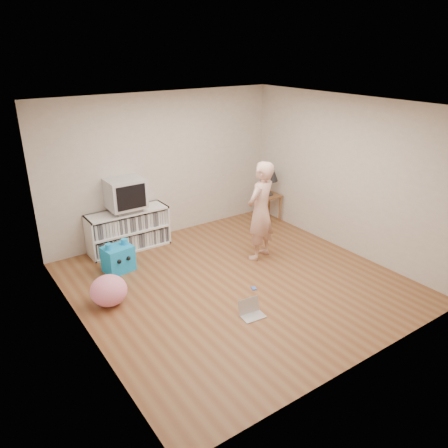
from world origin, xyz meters
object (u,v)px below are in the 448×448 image
plush_blue (118,258)px  plush_pink (109,290)px  dvd_deck (126,209)px  side_table (268,201)px  table_lamp (269,176)px  person (261,211)px  media_unit (128,230)px  laptop (251,311)px  crt_tv (125,193)px

plush_blue → plush_pink: plush_blue is taller
dvd_deck → plush_blue: size_ratio=0.89×
side_table → plush_blue: 3.32m
dvd_deck → plush_pink: (-0.95, -1.51, -0.52)m
table_lamp → plush_pink: table_lamp is taller
person → plush_pink: person is taller
media_unit → plush_blue: (-0.47, -0.68, -0.14)m
table_lamp → laptop: bearing=-133.6°
crt_tv → plush_pink: (-0.95, -1.51, -0.81)m
crt_tv → side_table: (2.83, -0.37, -0.60)m
dvd_deck → table_lamp: 2.87m
crt_tv → laptop: 3.02m
table_lamp → dvd_deck: bearing=172.6°
side_table → plush_blue: (-3.30, -0.30, -0.20)m
media_unit → side_table: media_unit is taller
table_lamp → plush_blue: 3.40m
plush_blue → person: bearing=-30.8°
media_unit → plush_pink: 1.80m
crt_tv → person: (1.66, -1.55, -0.20)m
crt_tv → laptop: size_ratio=1.82×
crt_tv → dvd_deck: bearing=90.0°
plush_blue → plush_pink: size_ratio=1.00×
plush_blue → plush_pink: bearing=-127.6°
table_lamp → crt_tv: bearing=172.6°
crt_tv → side_table: crt_tv is taller
table_lamp → person: person is taller
table_lamp → plush_pink: 4.02m
media_unit → side_table: bearing=-7.7°
media_unit → laptop: size_ratio=4.24×
table_lamp → media_unit: bearing=172.3°
plush_pink → laptop: bearing=-42.4°
person → plush_blue: (-2.13, 0.89, -0.61)m
dvd_deck → plush_pink: bearing=-122.0°
side_table → dvd_deck: bearing=172.6°
plush_blue → plush_pink: 0.97m
table_lamp → person: bearing=-134.8°
person → media_unit: bearing=-62.6°
table_lamp → side_table: bearing=0.0°
media_unit → plush_blue: media_unit is taller
plush_blue → table_lamp: bearing=-3.0°
plush_pink → side_table: bearing=16.8°
table_lamp → plush_blue: size_ratio=1.02×
side_table → table_lamp: (0.00, 0.00, 0.53)m
crt_tv → plush_pink: 1.96m
side_table → laptop: (-2.34, -2.46, -0.36)m
plush_blue → side_table: bearing=-3.0°
media_unit → plush_blue: bearing=-124.4°
laptop → dvd_deck: bearing=105.2°
dvd_deck → side_table: bearing=-7.4°
media_unit → dvd_deck: dvd_deck is taller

